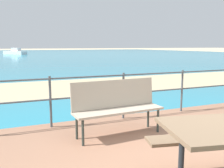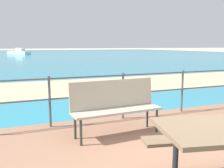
# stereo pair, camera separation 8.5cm
# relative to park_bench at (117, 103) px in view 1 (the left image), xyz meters

# --- Properties ---
(sea_water) EXTENTS (90.00, 90.00, 0.01)m
(sea_water) POSITION_rel_park_bench_xyz_m (0.49, 38.42, -0.60)
(sea_water) COLOR teal
(sea_water) RESTS_ON ground
(beach_strip) EXTENTS (54.01, 4.09, 0.01)m
(beach_strip) POSITION_rel_park_bench_xyz_m (0.49, 5.39, -0.60)
(beach_strip) COLOR tan
(beach_strip) RESTS_ON ground
(park_bench) EXTENTS (1.56, 0.51, 0.92)m
(park_bench) POSITION_rel_park_bench_xyz_m (0.00, 0.00, 0.00)
(park_bench) COLOR tan
(park_bench) RESTS_ON patio_paving
(railing_fence) EXTENTS (5.94, 0.04, 0.96)m
(railing_fence) POSITION_rel_park_bench_xyz_m (0.49, 0.78, 0.07)
(railing_fence) COLOR #4C5156
(railing_fence) RESTS_ON patio_paving
(boat_near) EXTENTS (3.89, 4.75, 1.11)m
(boat_near) POSITION_rel_park_bench_xyz_m (-0.73, 42.83, -0.22)
(boat_near) COLOR silver
(boat_near) RESTS_ON sea_water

